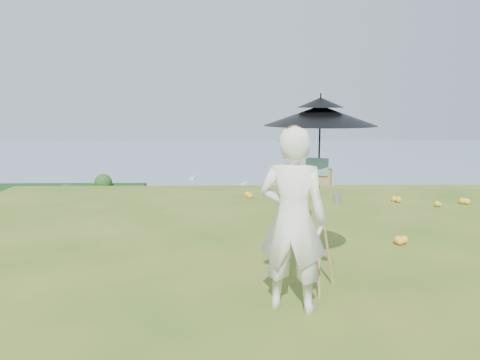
{
  "coord_description": "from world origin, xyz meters",
  "views": [
    {
      "loc": [
        -1.43,
        -4.99,
        2.1
      ],
      "look_at": [
        -1.27,
        2.57,
        0.86
      ],
      "focal_mm": 35.0,
      "sensor_mm": 36.0,
      "label": 1
    }
  ],
  "objects": [
    {
      "name": "ground",
      "position": [
        0.0,
        0.0,
        0.0
      ],
      "size": [
        14.0,
        14.0,
        0.0
      ],
      "primitive_type": "plane",
      "color": "#38641C",
      "rests_on": "ground"
    },
    {
      "name": "shoreline_tier",
      "position": [
        0.0,
        75.0,
        -36.0
      ],
      "size": [
        170.0,
        28.0,
        8.0
      ],
      "primitive_type": "cube",
      "color": "gray",
      "rests_on": "bay_water"
    },
    {
      "name": "bay_water",
      "position": [
        0.0,
        240.0,
        -34.0
      ],
      "size": [
        700.0,
        700.0,
        0.0
      ],
      "primitive_type": "plane",
      "color": "#778CAA",
      "rests_on": "ground"
    },
    {
      "name": "peninsula",
      "position": [
        -75.0,
        155.0,
        -29.0
      ],
      "size": [
        90.0,
        60.0,
        12.0
      ],
      "primitive_type": null,
      "color": "#103D11",
      "rests_on": "bay_water"
    },
    {
      "name": "slope_trees",
      "position": [
        0.0,
        35.0,
        -15.0
      ],
      "size": [
        110.0,
        50.0,
        6.0
      ],
      "primitive_type": null,
      "color": "#154314",
      "rests_on": "forest_slope"
    },
    {
      "name": "harbor_town",
      "position": [
        0.0,
        75.0,
        -29.5
      ],
      "size": [
        110.0,
        22.0,
        5.0
      ],
      "primitive_type": null,
      "color": "silver",
      "rests_on": "shoreline_tier"
    },
    {
      "name": "moored_boats",
      "position": [
        -12.5,
        161.0,
        -33.65
      ],
      "size": [
        140.0,
        140.0,
        0.7
      ],
      "primitive_type": null,
      "color": "silver",
      "rests_on": "bay_water"
    },
    {
      "name": "wildflowers",
      "position": [
        0.0,
        0.25,
        0.06
      ],
      "size": [
        10.0,
        10.5,
        0.12
      ],
      "primitive_type": null,
      "color": "yellow",
      "rests_on": "ground"
    },
    {
      "name": "painter",
      "position": [
        -0.8,
        -0.43,
        0.94
      ],
      "size": [
        0.79,
        0.64,
        1.89
      ],
      "primitive_type": "imported",
      "rotation": [
        0.0,
        0.0,
        2.84
      ],
      "color": "white",
      "rests_on": "ground"
    },
    {
      "name": "field_easel",
      "position": [
        -0.46,
        0.08,
        0.76
      ],
      "size": [
        0.76,
        0.76,
        1.52
      ],
      "primitive_type": null,
      "rotation": [
        0.0,
        0.0,
        -0.42
      ],
      "color": "#9D6642",
      "rests_on": "ground"
    },
    {
      "name": "sun_umbrella",
      "position": [
        -0.45,
        0.11,
        1.73
      ],
      "size": [
        1.68,
        1.68,
        0.96
      ],
      "primitive_type": null,
      "rotation": [
        0.0,
        0.0,
        -0.5
      ],
      "color": "black",
      "rests_on": "field_easel"
    },
    {
      "name": "painter_cap",
      "position": [
        -0.8,
        -0.43,
        1.83
      ],
      "size": [
        0.28,
        0.31,
        0.1
      ],
      "primitive_type": null,
      "rotation": [
        0.0,
        0.0,
        -0.34
      ],
      "color": "#CB6F81",
      "rests_on": "painter"
    }
  ]
}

